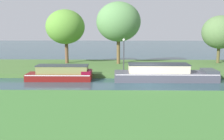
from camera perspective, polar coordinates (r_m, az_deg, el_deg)
name	(u,v)px	position (r m, az deg, el deg)	size (l,w,h in m)	color
ground_plane	(145,83)	(22.03, 7.02, -2.85)	(120.00, 120.00, 0.00)	#29464E
riverbank_far	(138,67)	(28.85, 5.58, 0.55)	(72.00, 10.00, 0.40)	#466C32
riverbank_near	(164,119)	(13.40, 11.10, -10.37)	(72.00, 10.00, 0.40)	#3F7634
slate_barge	(164,74)	(23.33, 11.12, -0.75)	(8.72, 2.32, 1.46)	#464652
maroon_narrowboat	(61,73)	(23.46, -10.82, -0.73)	(5.61, 1.85, 1.33)	maroon
willow_tree_left	(65,27)	(30.35, -10.01, 9.09)	(4.34, 3.95, 6.05)	brown
willow_tree_centre	(118,22)	(29.64, 1.40, 10.30)	(4.88, 4.20, 6.87)	brown
willow_tree_right	(220,32)	(32.70, 22.21, 7.52)	(4.10, 3.76, 5.41)	brown
lamp_post	(124,51)	(24.87, 2.55, 4.08)	(0.24, 0.24, 3.09)	#333338
mooring_post_near	(157,70)	(24.43, 9.63, -0.09)	(0.17, 0.17, 0.53)	#4C3A27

